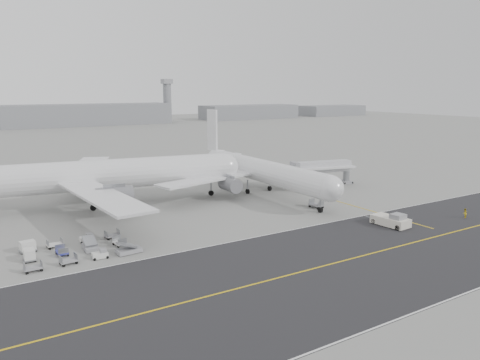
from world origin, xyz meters
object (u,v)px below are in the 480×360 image
jet_bridge (322,168)px  ground_crew_a (403,218)px  pushback_tug (391,221)px  airliner_b (260,170)px  airliner_a (92,176)px  ground_crew_b (465,213)px  control_tower (167,99)px

jet_bridge → ground_crew_a: 35.10m
pushback_tug → jet_bridge: bearing=63.2°
airliner_b → ground_crew_a: 36.17m
airliner_a → airliner_b: size_ratio=1.20×
airliner_b → jet_bridge: bearing=-4.1°
airliner_a → jet_bridge: (55.48, -9.01, -2.06)m
airliner_a → ground_crew_a: 62.57m
airliner_b → ground_crew_a: (8.47, -34.87, -4.57)m
ground_crew_a → ground_crew_b: ground_crew_b is taller
ground_crew_a → jet_bridge: bearing=74.5°
pushback_tug → ground_crew_b: (16.15, -3.83, -0.09)m
jet_bridge → ground_crew_a: bearing=-94.4°
jet_bridge → ground_crew_b: bearing=-74.4°
ground_crew_b → ground_crew_a: bearing=-30.0°
pushback_tug → ground_crew_a: pushback_tug is taller
pushback_tug → jet_bridge: 36.98m
airliner_b → pushback_tug: airliner_b is taller
pushback_tug → ground_crew_a: (3.94, 0.64, -0.20)m
ground_crew_b → control_tower: bearing=-111.8°
jet_bridge → ground_crew_a: (-9.90, -33.48, -3.63)m
pushback_tug → jet_bridge: (13.84, 34.12, 3.44)m
airliner_a → jet_bridge: size_ratio=3.81×
airliner_b → ground_crew_b: 44.67m
control_tower → ground_crew_a: control_tower is taller
airliner_a → airliner_b: airliner_a is taller
airliner_a → pushback_tug: (41.64, -43.13, -5.50)m
pushback_tug → ground_crew_b: bearing=-18.0°
ground_crew_a → pushback_tug: bearing=-169.8°
control_tower → ground_crew_a: bearing=-104.5°
airliner_b → pushback_tug: (4.53, -35.51, -4.37)m
jet_bridge → control_tower: bearing=87.8°
airliner_b → pushback_tug: bearing=-82.5°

